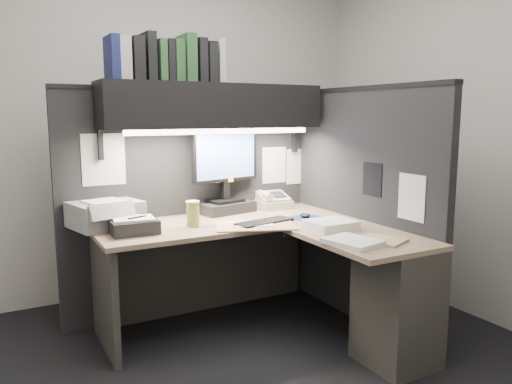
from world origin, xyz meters
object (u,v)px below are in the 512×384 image
Objects in this scene: notebook_stack at (134,226)px; telephone at (272,201)px; desk at (309,278)px; monitor at (225,181)px; coffee_cup at (193,214)px; overhead_shelf at (213,106)px; printer at (106,214)px; keyboard at (265,222)px.

telephone is at bearing 15.27° from notebook_stack.
notebook_stack is at bearing 152.01° from desk.
monitor is 0.85m from notebook_stack.
desk is at bearing -100.88° from telephone.
coffee_cup is at bearing -151.81° from monitor.
printer is at bearing 178.78° from overhead_shelf.
printer is at bearing 143.96° from desk.
monitor is 1.48× the size of printer.
overhead_shelf is at bearing -15.17° from printer.
keyboard is at bearing -121.81° from telephone.
monitor is at bearing 102.63° from desk.
desk is 1.10× the size of overhead_shelf.
overhead_shelf reaches higher than notebook_stack.
overhead_shelf is 1.00m from notebook_stack.
monitor reaches higher than printer.
printer is (-1.06, 0.77, 0.37)m from desk.
overhead_shelf is 3.78× the size of keyboard.
notebook_stack is (-1.16, -0.32, -0.01)m from telephone.
keyboard is 1.61× the size of telephone.
overhead_shelf is at bearing 21.12° from notebook_stack.
telephone is (0.21, 0.82, 0.34)m from desk.
telephone reaches higher than desk.
desk is at bearing -27.99° from notebook_stack.
monitor is at bearing -176.34° from telephone.
overhead_shelf reaches higher than keyboard.
notebook_stack is (-0.83, 0.15, 0.03)m from keyboard.
monitor is (0.12, 0.07, -0.53)m from overhead_shelf.
coffee_cup is (-0.78, -0.32, 0.03)m from telephone.
printer reaches higher than telephone.
printer is (-0.49, 0.27, 0.00)m from coffee_cup.
telephone is 1.27m from printer.
overhead_shelf is 5.63× the size of notebook_stack.
overhead_shelf is at bearing 102.90° from keyboard.
coffee_cup reaches higher than keyboard.
notebook_stack is at bearing -179.96° from coffee_cup.
desk is at bearing -82.65° from keyboard.
printer is at bearing -174.07° from telephone.
monitor is 1.46× the size of keyboard.
telephone is 0.93× the size of notebook_stack.
coffee_cup is 0.56× the size of notebook_stack.
coffee_cup is at bearing 138.21° from desk.
printer is at bearing 171.76° from monitor.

